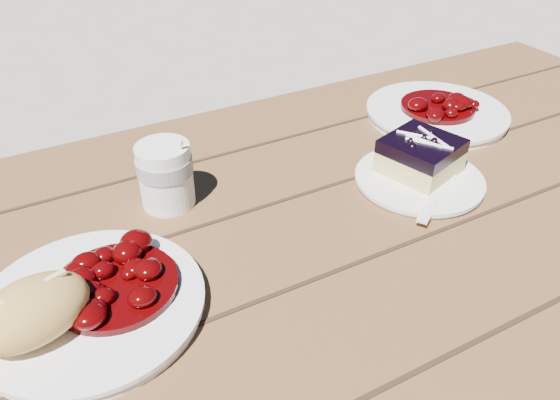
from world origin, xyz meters
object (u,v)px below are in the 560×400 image
main_plate (91,307)px  blueberry_cake (421,155)px  coffee_cup (166,175)px  picnic_table (201,361)px  second_plate (436,113)px  bread_roll (32,312)px  dessert_plate (419,180)px

main_plate → blueberry_cake: size_ratio=1.97×
main_plate → coffee_cup: bearing=47.9°
picnic_table → second_plate: size_ratio=8.10×
coffee_cup → picnic_table: bearing=-100.4°
bread_roll → blueberry_cake: bearing=6.8°
dessert_plate → second_plate: size_ratio=0.75×
main_plate → dessert_plate: bearing=3.6°
main_plate → second_plate: size_ratio=0.99×
coffee_cup → second_plate: coffee_cup is taller
second_plate → blueberry_cake: bearing=-139.1°
coffee_cup → second_plate: bearing=2.9°
blueberry_cake → second_plate: 0.21m
dessert_plate → blueberry_cake: bearing=56.3°
picnic_table → main_plate: (-0.12, -0.01, 0.17)m
picnic_table → dessert_plate: (0.37, 0.02, 0.17)m
picnic_table → second_plate: (0.54, 0.18, 0.17)m
coffee_cup → bread_roll: bearing=-138.0°
bread_roll → main_plate: bearing=20.0°
picnic_table → bread_roll: 0.27m
bread_roll → blueberry_cake: 0.56m
main_plate → bread_roll: size_ratio=2.05×
bread_roll → dessert_plate: 0.55m
main_plate → second_plate: 0.68m
blueberry_cake → second_plate: (0.16, 0.14, -0.03)m
bread_roll → blueberry_cake: size_ratio=0.96×
bread_roll → blueberry_cake: bread_roll is taller
main_plate → blueberry_cake: 0.50m
dessert_plate → second_plate: bearing=42.1°
picnic_table → bread_roll: (-0.17, -0.03, 0.21)m
main_plate → bread_roll: 0.07m
main_plate → coffee_cup: 0.22m
main_plate → blueberry_cake: (0.50, 0.05, 0.03)m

